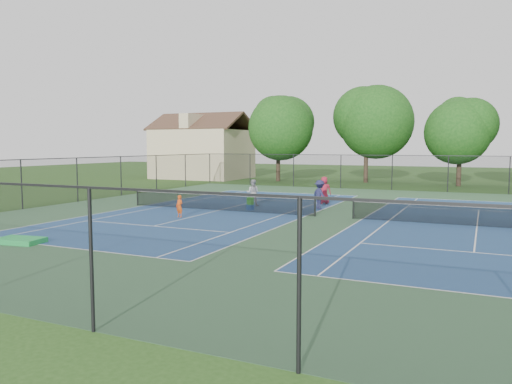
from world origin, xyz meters
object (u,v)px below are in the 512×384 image
at_px(tree_back_b, 367,118).
at_px(tree_back_c, 460,128).
at_px(tree_back_a, 278,125).
at_px(bystander_c, 324,190).
at_px(instructor, 253,193).
at_px(clapboard_house, 203,152).
at_px(child_player, 179,206).
at_px(ball_hopper, 250,201).
at_px(bystander_b, 320,195).
at_px(ball_crate, 250,207).

relative_size(tree_back_b, tree_back_c, 1.19).
relative_size(tree_back_a, bystander_c, 5.04).
distance_m(instructor, bystander_c, 4.80).
xyz_separation_m(clapboard_house, instructor, (16.88, -22.14, -2.25)).
bearing_deg(instructor, child_player, 63.77).
bearing_deg(ball_hopper, bystander_b, 29.92).
xyz_separation_m(tree_back_a, tree_back_b, (9.00, 2.00, 0.56)).
height_order(child_player, bystander_c, bystander_c).
height_order(tree_back_c, bystander_b, tree_back_c).
bearing_deg(ball_crate, child_player, -116.52).
bearing_deg(tree_back_c, clapboard_house, -180.00).
bearing_deg(bystander_c, tree_back_c, -121.85).
height_order(tree_back_c, instructor, tree_back_c).
xyz_separation_m(clapboard_house, ball_hopper, (17.60, -24.04, -2.55)).
distance_m(tree_back_c, bystander_c, 21.09).
relative_size(tree_back_b, bystander_c, 5.52).
xyz_separation_m(clapboard_house, bystander_b, (21.25, -21.94, -2.21)).
height_order(tree_back_a, ball_hopper, tree_back_a).
bearing_deg(bystander_b, bystander_c, -43.26).
bearing_deg(tree_back_b, bystander_b, -84.41).
bearing_deg(instructor, bystander_b, 169.25).
xyz_separation_m(child_player, bystander_c, (5.26, 9.10, 0.31)).
relative_size(instructor, bystander_c, 0.93).
distance_m(tree_back_b, ball_crate, 25.89).
bearing_deg(ball_hopper, child_player, -116.52).
xyz_separation_m(instructor, ball_crate, (0.73, -1.90, -0.68)).
xyz_separation_m(child_player, ball_crate, (2.15, 4.31, -0.43)).
distance_m(clapboard_house, bystander_c, 28.36).
height_order(bystander_b, bystander_c, bystander_c).
relative_size(tree_back_c, child_player, 7.02).
bearing_deg(tree_back_b, instructor, -95.25).
bearing_deg(instructor, ball_crate, 97.56).
height_order(tree_back_b, child_player, tree_back_b).
bearing_deg(bystander_b, tree_back_a, -26.36).
xyz_separation_m(tree_back_c, ball_crate, (-10.40, -24.04, -5.32)).
xyz_separation_m(tree_back_b, child_player, (-3.55, -29.35, -6.00)).
height_order(child_player, ball_crate, child_player).
bearing_deg(tree_back_c, child_player, -113.88).
bearing_deg(clapboard_house, ball_hopper, -53.79).
distance_m(bystander_c, ball_crate, 5.76).
bearing_deg(ball_crate, tree_back_b, 86.80).
xyz_separation_m(tree_back_b, clapboard_house, (-19.00, -1.00, -3.50)).
height_order(tree_back_b, instructor, tree_back_b).
height_order(instructor, bystander_c, bystander_c).
relative_size(instructor, ball_crate, 4.37).
bearing_deg(tree_back_b, ball_hopper, -93.20).
height_order(tree_back_a, bystander_c, tree_back_a).
relative_size(clapboard_house, instructor, 6.38).
height_order(tree_back_c, bystander_c, tree_back_c).
bearing_deg(ball_hopper, tree_back_a, 108.26).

